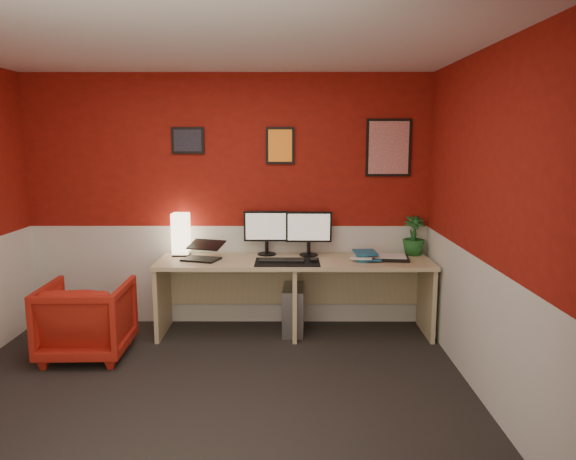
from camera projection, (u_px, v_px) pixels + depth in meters
The scene contains 25 objects.
ground at pixel (204, 401), 3.90m from camera, with size 4.00×3.50×0.01m, color black.
ceiling at pixel (194, 38), 3.49m from camera, with size 4.00×3.50×0.01m, color white.
wall_back at pixel (228, 201), 5.42m from camera, with size 4.00×0.01×2.50m, color maroon.
wall_front at pixel (120, 309), 1.97m from camera, with size 4.00×0.01×2.50m, color maroon.
wall_right at pixel (493, 230), 3.69m from camera, with size 0.01×3.50×2.50m, color maroon.
wainscot_back at pixel (229, 274), 5.54m from camera, with size 4.00×0.01×1.00m, color silver.
wainscot_right at pixel (486, 335), 3.81m from camera, with size 0.01×3.50×1.00m, color silver.
desk at pixel (294, 297), 5.22m from camera, with size 2.60×0.65×0.73m, color tan.
shoji_lamp at pixel (181, 235), 5.32m from camera, with size 0.16×0.16×0.40m, color #FFE5B2.
laptop at pixel (201, 249), 5.13m from camera, with size 0.33×0.23×0.22m, color black.
monitor_left at pixel (267, 226), 5.34m from camera, with size 0.45×0.06×0.58m, color black.
monitor_right at pixel (309, 227), 5.30m from camera, with size 0.45×0.06×0.58m, color black.
desk_mat at pixel (287, 262), 5.05m from camera, with size 0.60×0.38×0.01m, color black.
keyboard at pixel (281, 260), 5.06m from camera, with size 0.42×0.14×0.02m, color black.
mouse at pixel (313, 260), 5.05m from camera, with size 0.06×0.10×0.03m, color black.
book_bottom at pixel (355, 258), 5.19m from camera, with size 0.24×0.32×0.03m, color #1F6690.
book_middle at pixel (353, 255), 5.17m from camera, with size 0.21×0.28×0.02m, color silver.
book_top at pixel (354, 253), 5.16m from camera, with size 0.21×0.28×0.03m, color #1F6690.
zen_tray at pixel (390, 258), 5.16m from camera, with size 0.35×0.25×0.03m, color black.
potted_plant at pixel (414, 236), 5.35m from camera, with size 0.22×0.22×0.39m, color #19591E.
pc_tower at pixel (293, 309), 5.29m from camera, with size 0.20×0.45×0.45m, color #99999E.
armchair at pixel (87, 319), 4.68m from camera, with size 0.70×0.72×0.66m, color #B12115.
art_left at pixel (188, 140), 5.31m from camera, with size 0.32×0.02×0.26m, color black.
art_center at pixel (280, 146), 5.31m from camera, with size 0.28×0.02×0.36m, color orange.
art_right at pixel (389, 148), 5.31m from camera, with size 0.44×0.02×0.56m, color red.
Camera 1 is at (0.61, -3.64, 1.86)m, focal length 33.88 mm.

